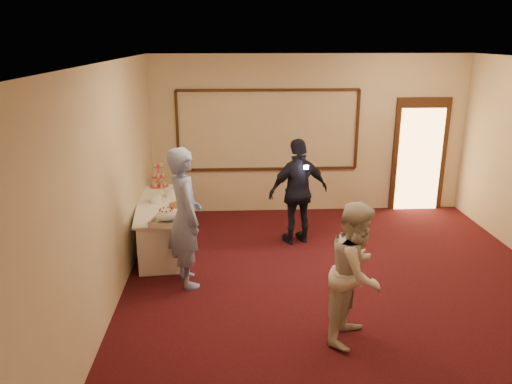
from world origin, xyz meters
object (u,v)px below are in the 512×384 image
pavlova_tray (166,217)px  cupcake_stand (159,177)px  tart (176,205)px  guest (299,192)px  plate_stack_b (170,193)px  plate_stack_a (156,198)px  buffet_table (164,225)px  woman (356,272)px  man (185,217)px

pavlova_tray → cupcake_stand: size_ratio=1.22×
tart → guest: 1.98m
cupcake_stand → plate_stack_b: size_ratio=2.77×
cupcake_stand → tart: cupcake_stand is taller
plate_stack_a → guest: size_ratio=0.11×
buffet_table → tart: 0.52m
guest → woman: bearing=77.8°
buffet_table → pavlova_tray: size_ratio=3.71×
buffet_table → cupcake_stand: cupcake_stand is taller
man → guest: bearing=-71.3°
plate_stack_b → tart: (0.16, -0.52, -0.05)m
plate_stack_a → tart: size_ratio=0.72×
cupcake_stand → plate_stack_a: 0.92m
plate_stack_b → guest: bearing=-4.5°
buffet_table → plate_stack_a: bearing=175.2°
pavlova_tray → guest: guest is taller
man → woman: (1.98, -1.43, -0.16)m
man → guest: size_ratio=1.10×
plate_stack_a → tart: bearing=-33.1°
tart → buffet_table: bearing=137.6°
tart → man: 1.05m
man → woman: man is taller
pavlova_tray → guest: bearing=27.0°
guest → plate_stack_a: bearing=-14.3°
cupcake_stand → woman: 4.43m
cupcake_stand → pavlova_tray: bearing=-79.3°
tart → man: bearing=-77.5°
buffet_table → guest: 2.23m
woman → plate_stack_b: bearing=69.1°
tart → cupcake_stand: bearing=110.0°
pavlova_tray → guest: size_ratio=0.33×
buffet_table → man: 1.43m
pavlova_tray → man: (0.30, -0.34, 0.11)m
pavlova_tray → man: 0.46m
cupcake_stand → man: bearing=-73.5°
pavlova_tray → plate_stack_b: bearing=94.1°
plate_stack_a → guest: 2.29m
plate_stack_b → man: (0.38, -1.53, 0.12)m
buffet_table → plate_stack_a: size_ratio=11.64×
pavlova_tray → plate_stack_b: 1.19m
buffet_table → woman: 3.63m
cupcake_stand → plate_stack_b: cupcake_stand is taller
buffet_table → man: (0.46, -1.22, 0.58)m
buffet_table → pavlova_tray: bearing=-79.6°
plate_stack_b → woman: (2.36, -2.96, -0.04)m
buffet_table → man: size_ratio=1.12×
woman → guest: bearing=35.9°
man → plate_stack_b: bearing=-5.8°
cupcake_stand → man: man is taller
buffet_table → cupcake_stand: (-0.18, 0.92, 0.55)m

